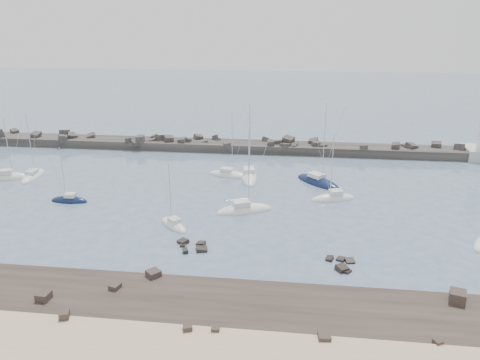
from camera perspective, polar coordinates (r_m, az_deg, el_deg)
name	(u,v)px	position (r m, az deg, el deg)	size (l,w,h in m)	color
ground	(234,222)	(68.03, -0.69, -5.10)	(400.00, 400.00, 0.00)	#4B5F76
rock_shelf	(205,311)	(49.11, -4.28, -15.68)	(140.00, 12.42, 1.90)	black
rock_cluster_near	(195,247)	(61.13, -5.56, -8.18)	(4.60, 3.97, 1.32)	black
rock_cluster_far	(342,266)	(57.94, 12.37, -10.21)	(3.64, 4.09, 1.36)	black
breakwater	(223,148)	(104.40, -2.08, 3.87)	(115.00, 7.93, 5.19)	#2C2927
sailboat_0	(9,178)	(95.44, -26.30, 0.22)	(7.89, 4.61, 12.20)	silver
sailboat_1	(33,177)	(94.47, -23.88, 0.38)	(3.01, 8.14, 12.62)	silver
sailboat_2	(69,201)	(79.97, -20.09, -2.40)	(6.07, 1.94, 9.83)	#0E183A
sailboat_3	(229,175)	(87.17, -1.35, 0.59)	(8.52, 4.39, 12.84)	silver
sailboat_4	(174,225)	(67.20, -8.11, -5.50)	(5.71, 5.77, 9.97)	silver
sailboat_5	(249,178)	(85.79, 1.11, 0.30)	(4.39, 9.88, 15.14)	silver
sailboat_6	(244,210)	(71.42, 0.48, -3.74)	(9.17, 5.95, 14.01)	silver
sailboat_7	(318,183)	(84.34, 9.51, -0.32)	(9.13, 9.23, 15.60)	#0E183A
sailboat_8	(333,199)	(77.43, 11.31, -2.25)	(7.70, 4.36, 11.81)	silver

